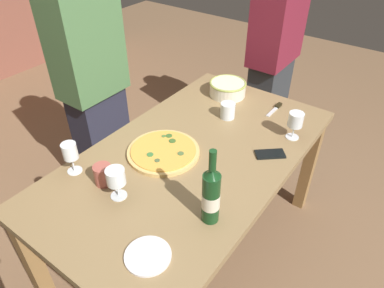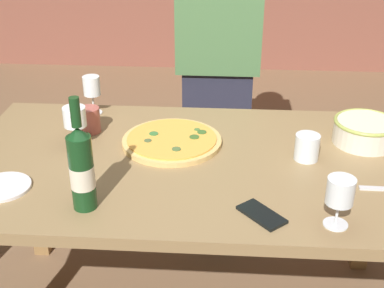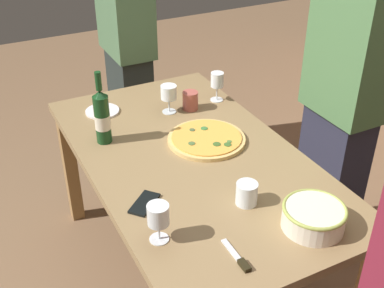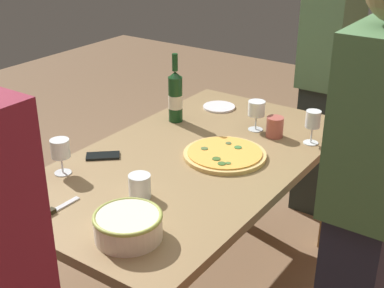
{
  "view_description": "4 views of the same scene",
  "coord_description": "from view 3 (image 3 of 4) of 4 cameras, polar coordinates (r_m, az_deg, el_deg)",
  "views": [
    {
      "loc": [
        -1.1,
        -0.81,
        1.84
      ],
      "look_at": [
        0.0,
        0.0,
        0.81
      ],
      "focal_mm": 32.87,
      "sensor_mm": 36.0,
      "label": 1
    },
    {
      "loc": [
        0.11,
        -1.57,
        1.62
      ],
      "look_at": [
        0.0,
        0.0,
        0.81
      ],
      "focal_mm": 49.05,
      "sensor_mm": 36.0,
      "label": 2
    },
    {
      "loc": [
        1.63,
        -0.83,
        1.94
      ],
      "look_at": [
        0.0,
        0.0,
        0.81
      ],
      "focal_mm": 46.26,
      "sensor_mm": 36.0,
      "label": 3
    },
    {
      "loc": [
        1.68,
        1.17,
        1.75
      ],
      "look_at": [
        0.0,
        0.0,
        0.81
      ],
      "focal_mm": 49.11,
      "sensor_mm": 36.0,
      "label": 4
    }
  ],
  "objects": [
    {
      "name": "cup_ceramic",
      "position": [
        1.9,
        6.32,
        -5.68
      ],
      "size": [
        0.08,
        0.08,
        0.09
      ],
      "primitive_type": "cylinder",
      "color": "white",
      "rests_on": "dining_table"
    },
    {
      "name": "pizza",
      "position": [
        2.29,
        1.68,
        0.6
      ],
      "size": [
        0.36,
        0.36,
        0.03
      ],
      "color": "#DDB368",
      "rests_on": "dining_table"
    },
    {
      "name": "dining_table",
      "position": [
        2.24,
        0.0,
        -3.36
      ],
      "size": [
        1.6,
        0.9,
        0.75
      ],
      "color": "olive",
      "rests_on": "ground"
    },
    {
      "name": "cell_phone",
      "position": [
        1.91,
        -5.5,
        -6.82
      ],
      "size": [
        0.15,
        0.15,
        0.01
      ],
      "primitive_type": "cube",
      "rotation": [
        0.0,
        0.0,
        0.72
      ],
      "color": "black",
      "rests_on": "dining_table"
    },
    {
      "name": "serving_bowl",
      "position": [
        1.83,
        13.85,
        -8.09
      ],
      "size": [
        0.23,
        0.23,
        0.09
      ],
      "color": "silver",
      "rests_on": "dining_table"
    },
    {
      "name": "side_plate",
      "position": [
        2.58,
        -10.29,
        3.75
      ],
      "size": [
        0.17,
        0.17,
        0.01
      ],
      "primitive_type": "cylinder",
      "color": "white",
      "rests_on": "dining_table"
    },
    {
      "name": "cup_amber",
      "position": [
        2.55,
        -0.19,
        5.03
      ],
      "size": [
        0.08,
        0.08,
        0.1
      ],
      "primitive_type": "cylinder",
      "color": "#AE554A",
      "rests_on": "dining_table"
    },
    {
      "name": "person_host",
      "position": [
        2.5,
        16.98,
        4.17
      ],
      "size": [
        0.38,
        0.24,
        1.65
      ],
      "rotation": [
        0.0,
        0.0,
        -1.66
      ],
      "color": "#252637",
      "rests_on": "ground"
    },
    {
      "name": "wine_glass_by_bottle",
      "position": [
        1.7,
        -3.92,
        -8.35
      ],
      "size": [
        0.08,
        0.08,
        0.15
      ],
      "color": "white",
      "rests_on": "dining_table"
    },
    {
      "name": "ground_plane",
      "position": [
        2.67,
        0.0,
        -14.98
      ],
      "size": [
        8.0,
        8.0,
        0.0
      ],
      "primitive_type": "plane",
      "color": "brown"
    },
    {
      "name": "person_guest_left",
      "position": [
        3.18,
        -7.47,
        10.83
      ],
      "size": [
        0.41,
        0.24,
        1.63
      ],
      "rotation": [
        0.0,
        0.0,
        -0.12
      ],
      "color": "#242C2A",
      "rests_on": "ground"
    },
    {
      "name": "wine_glass_near_pizza",
      "position": [
        2.62,
        2.92,
        7.22
      ],
      "size": [
        0.07,
        0.07,
        0.16
      ],
      "color": "white",
      "rests_on": "dining_table"
    },
    {
      "name": "wine_glass_far_left",
      "position": [
        2.5,
        -2.7,
        5.81
      ],
      "size": [
        0.08,
        0.08,
        0.15
      ],
      "color": "white",
      "rests_on": "dining_table"
    },
    {
      "name": "wine_bottle",
      "position": [
        2.26,
        -10.33,
        3.17
      ],
      "size": [
        0.07,
        0.07,
        0.35
      ],
      "color": "#143D1A",
      "rests_on": "dining_table"
    },
    {
      "name": "pizza_knife",
      "position": [
        1.69,
        5.45,
        -13.08
      ],
      "size": [
        0.17,
        0.03,
        0.02
      ],
      "color": "silver",
      "rests_on": "dining_table"
    }
  ]
}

